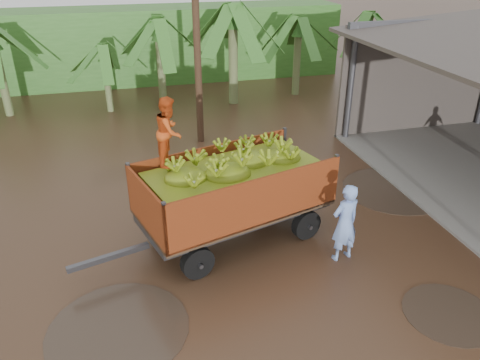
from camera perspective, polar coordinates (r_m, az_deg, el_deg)
The scene contains 6 objects.
ground at distance 11.22m, azimuth 1.00°, elevation -8.03°, with size 100.00×100.00×0.00m, color black.
hedge_north at distance 25.28m, azimuth -13.79°, elevation 15.64°, with size 22.00×3.00×3.60m, color #2D661E.
banana_trailer at distance 10.86m, azimuth -0.86°, elevation -1.01°, with size 6.19×3.28×3.57m.
man_blue at distance 10.58m, azimuth 12.67°, elevation -5.11°, with size 0.68×0.45×1.87m, color #7B9CE0.
utility_pole at distance 16.05m, azimuth -5.36°, elevation 18.44°, with size 1.20×0.24×8.07m.
banana_plants at distance 16.53m, azimuth -22.45°, elevation 8.88°, with size 24.55×19.94×4.41m.
Camera 1 is at (-2.52, -8.84, 6.43)m, focal length 35.00 mm.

